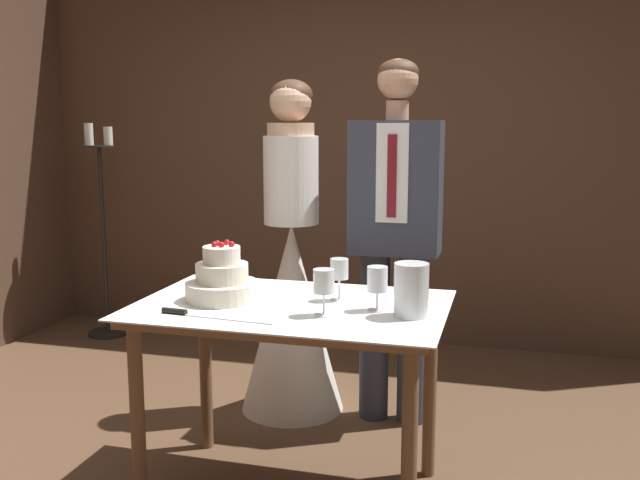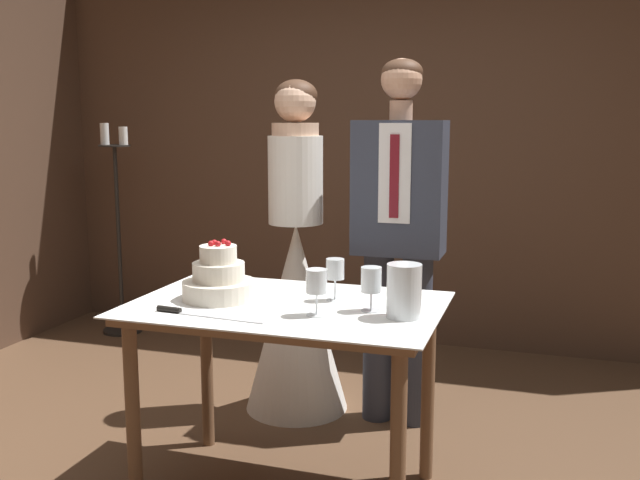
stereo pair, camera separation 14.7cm
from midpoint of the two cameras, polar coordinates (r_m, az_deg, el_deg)
The scene contains 11 objects.
wall_back at distance 4.91m, azimuth 3.47°, elevation 8.17°, with size 5.01×0.12×2.80m, color #513828.
cake_table at distance 2.84m, azimuth -3.78°, elevation -7.20°, with size 1.22×0.80×0.81m.
tiered_cake at distance 2.89m, azimuth -9.28°, elevation -3.23°, with size 0.29×0.29×0.24m.
cake_knife at distance 2.69m, azimuth -11.50°, elevation -5.85°, with size 0.45×0.06×0.02m.
wine_glass_near at distance 2.62m, azimuth -1.30°, elevation -3.43°, with size 0.08×0.08×0.17m.
wine_glass_middle at distance 2.69m, azimuth 3.06°, elevation -3.34°, with size 0.08×0.08×0.17m.
wine_glass_far at distance 2.84m, azimuth 0.07°, elevation -2.52°, with size 0.07×0.07×0.17m.
hurricane_candle at distance 2.63m, azimuth 5.72°, elevation -4.11°, with size 0.13×0.13×0.20m.
bride at distance 3.73m, azimuth -3.40°, elevation -4.18°, with size 0.54×0.54×1.72m.
groom at distance 3.52m, azimuth 4.86°, elevation 1.21°, with size 0.44×0.25×1.81m.
candle_stand at distance 5.26m, azimuth -17.70°, elevation 0.09°, with size 0.28×0.28×1.50m.
Camera 1 is at (0.93, -2.65, 1.52)m, focal length 40.00 mm.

